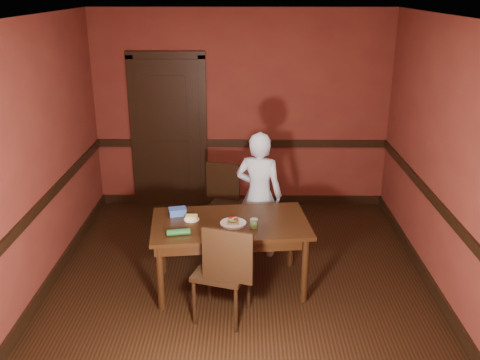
{
  "coord_description": "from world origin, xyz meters",
  "views": [
    {
      "loc": [
        0.06,
        -4.88,
        2.97
      ],
      "look_at": [
        0.0,
        0.35,
        1.05
      ],
      "focal_mm": 40.0,
      "sensor_mm": 36.0,
      "label": 1
    }
  ],
  "objects_px": {
    "sauce_jar": "(254,223)",
    "cheese_saucer": "(192,218)",
    "sandwich_plate": "(233,222)",
    "dining_table": "(230,254)",
    "chair_near": "(222,269)",
    "person": "(259,195)",
    "food_tub": "(177,212)",
    "chair_far": "(228,204)"
  },
  "relations": [
    {
      "from": "chair_near",
      "to": "food_tub",
      "type": "xyz_separation_m",
      "value": [
        -0.48,
        0.7,
        0.27
      ]
    },
    {
      "from": "sauce_jar",
      "to": "cheese_saucer",
      "type": "distance_m",
      "value": 0.65
    },
    {
      "from": "dining_table",
      "to": "food_tub",
      "type": "relative_size",
      "value": 7.74
    },
    {
      "from": "dining_table",
      "to": "chair_near",
      "type": "relative_size",
      "value": 1.58
    },
    {
      "from": "chair_near",
      "to": "person",
      "type": "distance_m",
      "value": 1.35
    },
    {
      "from": "cheese_saucer",
      "to": "chair_near",
      "type": "bearing_deg",
      "value": -60.57
    },
    {
      "from": "person",
      "to": "food_tub",
      "type": "height_order",
      "value": "person"
    },
    {
      "from": "sandwich_plate",
      "to": "food_tub",
      "type": "relative_size",
      "value": 1.29
    },
    {
      "from": "person",
      "to": "food_tub",
      "type": "relative_size",
      "value": 7.25
    },
    {
      "from": "chair_far",
      "to": "person",
      "type": "relative_size",
      "value": 0.63
    },
    {
      "from": "chair_far",
      "to": "dining_table",
      "type": "bearing_deg",
      "value": -68.75
    },
    {
      "from": "chair_far",
      "to": "chair_near",
      "type": "bearing_deg",
      "value": -72.07
    },
    {
      "from": "dining_table",
      "to": "chair_far",
      "type": "distance_m",
      "value": 1.11
    },
    {
      "from": "chair_near",
      "to": "sandwich_plate",
      "type": "bearing_deg",
      "value": -84.23
    },
    {
      "from": "food_tub",
      "to": "sandwich_plate",
      "type": "bearing_deg",
      "value": -35.29
    },
    {
      "from": "chair_far",
      "to": "cheese_saucer",
      "type": "xyz_separation_m",
      "value": [
        -0.33,
        -1.06,
        0.29
      ]
    },
    {
      "from": "sauce_jar",
      "to": "cheese_saucer",
      "type": "relative_size",
      "value": 0.57
    },
    {
      "from": "person",
      "to": "cheese_saucer",
      "type": "xyz_separation_m",
      "value": [
        -0.7,
        -0.7,
        0.02
      ]
    },
    {
      "from": "cheese_saucer",
      "to": "food_tub",
      "type": "bearing_deg",
      "value": 142.84
    },
    {
      "from": "dining_table",
      "to": "sauce_jar",
      "type": "height_order",
      "value": "sauce_jar"
    },
    {
      "from": "person",
      "to": "food_tub",
      "type": "bearing_deg",
      "value": 49.55
    },
    {
      "from": "sandwich_plate",
      "to": "sauce_jar",
      "type": "distance_m",
      "value": 0.22
    },
    {
      "from": "chair_near",
      "to": "cheese_saucer",
      "type": "distance_m",
      "value": 0.72
    },
    {
      "from": "person",
      "to": "food_tub",
      "type": "xyz_separation_m",
      "value": [
        -0.85,
        -0.58,
        0.04
      ]
    },
    {
      "from": "person",
      "to": "chair_far",
      "type": "bearing_deg",
      "value": -29.12
    },
    {
      "from": "chair_far",
      "to": "food_tub",
      "type": "relative_size",
      "value": 4.57
    },
    {
      "from": "chair_far",
      "to": "sauce_jar",
      "type": "bearing_deg",
      "value": -58.4
    },
    {
      "from": "dining_table",
      "to": "sandwich_plate",
      "type": "relative_size",
      "value": 6.01
    },
    {
      "from": "chair_far",
      "to": "food_tub",
      "type": "distance_m",
      "value": 1.1
    },
    {
      "from": "person",
      "to": "sauce_jar",
      "type": "xyz_separation_m",
      "value": [
        -0.07,
        -0.87,
        0.05
      ]
    },
    {
      "from": "chair_near",
      "to": "food_tub",
      "type": "bearing_deg",
      "value": -38.47
    },
    {
      "from": "person",
      "to": "sandwich_plate",
      "type": "relative_size",
      "value": 5.63
    },
    {
      "from": "cheese_saucer",
      "to": "food_tub",
      "type": "relative_size",
      "value": 0.77
    },
    {
      "from": "dining_table",
      "to": "cheese_saucer",
      "type": "bearing_deg",
      "value": 167.09
    },
    {
      "from": "dining_table",
      "to": "chair_near",
      "type": "height_order",
      "value": "chair_near"
    },
    {
      "from": "person",
      "to": "chair_near",
      "type": "bearing_deg",
      "value": 89.26
    },
    {
      "from": "dining_table",
      "to": "sauce_jar",
      "type": "bearing_deg",
      "value": -35.08
    },
    {
      "from": "dining_table",
      "to": "cheese_saucer",
      "type": "distance_m",
      "value": 0.55
    },
    {
      "from": "chair_far",
      "to": "chair_near",
      "type": "height_order",
      "value": "chair_near"
    },
    {
      "from": "person",
      "to": "cheese_saucer",
      "type": "height_order",
      "value": "person"
    },
    {
      "from": "sandwich_plate",
      "to": "dining_table",
      "type": "bearing_deg",
      "value": 119.96
    },
    {
      "from": "sauce_jar",
      "to": "food_tub",
      "type": "bearing_deg",
      "value": 159.62
    }
  ]
}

